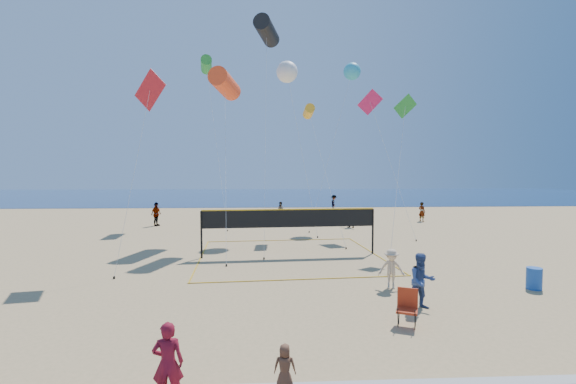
{
  "coord_description": "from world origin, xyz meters",
  "views": [
    {
      "loc": [
        -1.6,
        -9.49,
        4.34
      ],
      "look_at": [
        -1.02,
        2.0,
        3.74
      ],
      "focal_mm": 24.0,
      "sensor_mm": 36.0,
      "label": 1
    }
  ],
  "objects_px": {
    "camp_chair": "(407,305)",
    "trash_barrel": "(534,278)",
    "woman": "(168,363)",
    "volleyball_net": "(289,224)"
  },
  "relations": [
    {
      "from": "camp_chair",
      "to": "trash_barrel",
      "type": "height_order",
      "value": "camp_chair"
    },
    {
      "from": "woman",
      "to": "volleyball_net",
      "type": "bearing_deg",
      "value": -108.99
    },
    {
      "from": "trash_barrel",
      "to": "volleyball_net",
      "type": "xyz_separation_m",
      "value": [
        -8.75,
        6.11,
        1.27
      ]
    },
    {
      "from": "camp_chair",
      "to": "volleyball_net",
      "type": "bearing_deg",
      "value": 130.37
    },
    {
      "from": "camp_chair",
      "to": "trash_barrel",
      "type": "distance_m",
      "value": 6.67
    },
    {
      "from": "woman",
      "to": "volleyball_net",
      "type": "xyz_separation_m",
      "value": [
        2.94,
        12.6,
        0.89
      ]
    },
    {
      "from": "woman",
      "to": "camp_chair",
      "type": "xyz_separation_m",
      "value": [
        5.78,
        3.4,
        -0.2
      ]
    },
    {
      "from": "woman",
      "to": "volleyball_net",
      "type": "relative_size",
      "value": 0.16
    },
    {
      "from": "woman",
      "to": "camp_chair",
      "type": "height_order",
      "value": "woman"
    },
    {
      "from": "camp_chair",
      "to": "woman",
      "type": "bearing_deg",
      "value": -126.25
    }
  ]
}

